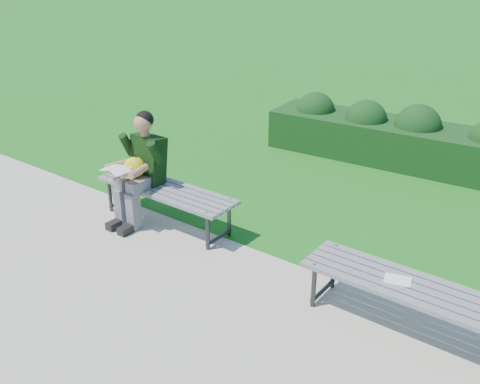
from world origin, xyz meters
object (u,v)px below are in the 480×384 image
at_px(bench_left, 166,192).
at_px(bench_right, 408,290).
at_px(hedge, 392,136).
at_px(paper_sheet, 398,280).
at_px(seated_boy, 140,165).

bearing_deg(bench_left, bench_right, -4.02).
height_order(hedge, bench_right, hedge).
relative_size(bench_right, paper_sheet, 7.03).
bearing_deg(seated_boy, paper_sheet, -2.07).
height_order(bench_right, seated_boy, seated_boy).
distance_m(hedge, paper_sheet, 4.13).
distance_m(hedge, bench_left, 3.83).
bearing_deg(paper_sheet, seated_boy, 177.93).
distance_m(bench_right, seated_boy, 3.29).
xyz_separation_m(hedge, seated_boy, (-1.60, -3.70, 0.33)).
relative_size(hedge, paper_sheet, 15.28).
bearing_deg(hedge, seated_boy, -113.32).
bearing_deg(bench_left, paper_sheet, -4.16).
bearing_deg(bench_left, hedge, 70.24).
distance_m(hedge, seated_boy, 4.04).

